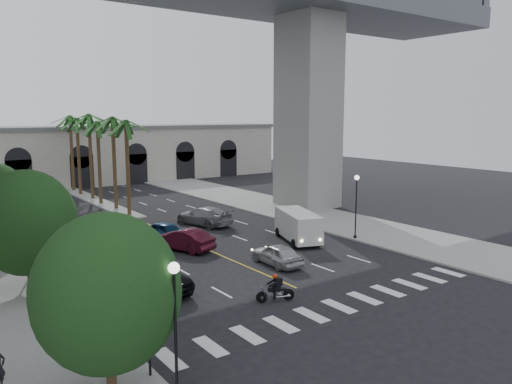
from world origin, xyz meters
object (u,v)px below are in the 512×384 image
at_px(car_a, 277,254).
at_px(pedestrian_b, 41,307).
at_px(traffic_signal_far, 112,288).
at_px(traffic_signal_near, 148,318).
at_px(lamp_post_left_far, 34,219).
at_px(motorcycle_rider, 276,289).
at_px(lamp_post_left_near, 175,323).
at_px(car_d, 204,216).
at_px(lamp_post_right, 356,201).
at_px(cargo_van, 298,225).
at_px(car_b, 184,240).
at_px(car_c, 147,279).
at_px(car_e, 161,230).

relative_size(car_a, pedestrian_b, 2.78).
bearing_deg(traffic_signal_far, traffic_signal_near, -90.00).
xyz_separation_m(lamp_post_left_far, motorcycle_rider, (9.10, -14.98, -2.51)).
distance_m(lamp_post_left_near, car_d, 29.57).
height_order(car_d, pedestrian_b, car_d).
height_order(lamp_post_left_near, motorcycle_rider, lamp_post_left_near).
height_order(lamp_post_left_far, lamp_post_right, same).
xyz_separation_m(traffic_signal_far, cargo_van, (18.50, 8.81, -1.15)).
relative_size(lamp_post_left_far, car_b, 1.08).
bearing_deg(car_b, car_c, 29.20).
bearing_deg(car_e, cargo_van, 120.68).
bearing_deg(lamp_post_right, car_a, -170.02).
xyz_separation_m(car_d, car_e, (-5.60, -2.60, -0.10)).
xyz_separation_m(lamp_post_left_far, car_d, (15.50, 4.08, -2.36)).
bearing_deg(car_a, lamp_post_left_far, -33.87).
bearing_deg(lamp_post_right, car_e, 143.69).
xyz_separation_m(motorcycle_rider, car_c, (-5.18, 5.46, 0.12)).
relative_size(car_e, pedestrian_b, 2.86).
bearing_deg(traffic_signal_far, car_a, 20.07).
relative_size(car_a, cargo_van, 0.70).
distance_m(car_c, cargo_van, 15.18).
bearing_deg(car_d, cargo_van, 92.62).
bearing_deg(lamp_post_left_near, cargo_van, 39.44).
bearing_deg(car_e, car_c, 41.63).
distance_m(car_b, cargo_van, 9.25).
bearing_deg(pedestrian_b, car_d, 82.98).
distance_m(traffic_signal_near, car_e, 22.32).
bearing_deg(lamp_post_left_far, pedestrian_b, -101.26).
distance_m(lamp_post_right, car_e, 16.20).
distance_m(car_a, cargo_van, 6.63).
bearing_deg(car_c, lamp_post_right, 175.73).
bearing_deg(traffic_signal_near, traffic_signal_far, 90.00).
relative_size(lamp_post_right, car_e, 1.21).
height_order(traffic_signal_near, cargo_van, traffic_signal_near).
xyz_separation_m(traffic_signal_far, pedestrian_b, (-2.23, 3.78, -1.58)).
bearing_deg(traffic_signal_far, motorcycle_rider, -3.05).
distance_m(traffic_signal_far, car_a, 14.20).
xyz_separation_m(lamp_post_left_near, car_c, (3.92, 11.48, -2.39)).
height_order(traffic_signal_near, car_d, traffic_signal_near).
relative_size(lamp_post_left_far, pedestrian_b, 3.45).
distance_m(car_b, car_c, 9.14).
distance_m(lamp_post_left_far, car_a, 16.65).
height_order(traffic_signal_far, car_e, traffic_signal_far).
bearing_deg(lamp_post_left_near, car_a, 40.38).
bearing_deg(car_d, traffic_signal_near, 40.69).
distance_m(traffic_signal_near, pedestrian_b, 8.25).
distance_m(lamp_post_left_far, motorcycle_rider, 17.71).
xyz_separation_m(lamp_post_left_far, pedestrian_b, (-2.13, -10.72, -2.30)).
relative_size(traffic_signal_far, car_a, 0.85).
bearing_deg(traffic_signal_near, cargo_van, 34.68).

